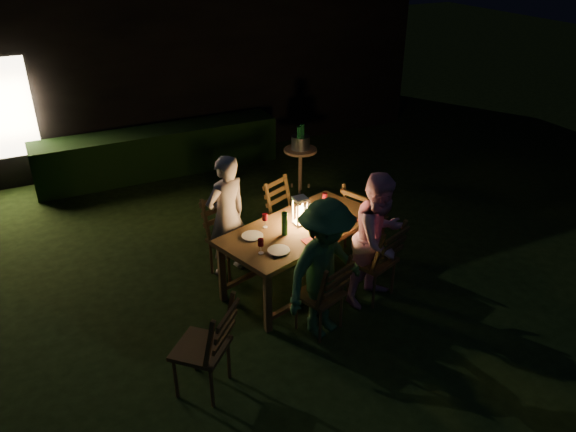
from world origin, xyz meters
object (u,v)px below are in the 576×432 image
person_opp_left (325,270)px  bottle_bucket_b (302,138)px  chair_near_right (373,273)px  side_table (300,154)px  bottle_bucket_a (299,141)px  chair_spare (204,362)px  person_house_side (227,216)px  ice_bucket (301,143)px  chair_far_right (288,226)px  bottle_table (285,224)px  lantern (300,212)px  person_opp_right (379,239)px  dining_table (300,233)px  chair_near_left (320,307)px  chair_end (364,229)px  chair_far_left (231,251)px

person_opp_left → bottle_bucket_b: bearing=48.5°
person_opp_left → chair_near_right: bearing=3.1°
side_table → bottle_bucket_a: size_ratio=2.26×
chair_spare → person_house_side: person_house_side is taller
ice_bucket → bottle_bucket_a: size_ratio=0.94×
chair_near_right → chair_spare: 2.35m
person_house_side → person_opp_left: (0.49, -1.56, -0.00)m
chair_near_right → person_house_side: size_ratio=0.67×
chair_far_right → bottle_table: (-0.53, -0.97, 0.65)m
bottle_bucket_a → bottle_bucket_b: same height
lantern → person_opp_right: bearing=-47.8°
bottle_table → ice_bucket: (1.52, 2.52, -0.11)m
dining_table → ice_bucket: (1.28, 2.44, 0.11)m
dining_table → chair_near_left: size_ratio=2.17×
chair_far_right → bottle_bucket_b: size_ratio=3.06×
person_opp_right → side_table: 3.15m
chair_near_left → chair_far_right: (0.49, 1.77, -0.00)m
side_table → bottle_bucket_b: bottle_bucket_b is taller
chair_end → person_opp_left: (-1.35, -1.29, 0.49)m
chair_far_right → bottle_bucket_b: 1.98m
bottle_bucket_a → bottle_bucket_b: size_ratio=1.00×
chair_near_left → chair_near_right: (0.86, 0.27, 0.02)m
chair_far_right → lantern: size_ratio=2.80×
lantern → bottle_bucket_a: bearing=62.9°
lantern → bottle_bucket_b: 2.75m
bottle_table → ice_bucket: bottle_table is taller
side_table → bottle_bucket_b: 0.25m
chair_far_left → bottle_table: (0.42, -0.68, 0.62)m
chair_near_left → chair_end: size_ratio=0.97×
chair_far_left → chair_far_right: bearing=-179.1°
dining_table → bottle_table: 0.33m
chair_far_left → lantern: lantern is taller
chair_near_left → chair_near_right: bearing=-3.3°
bottle_bucket_b → bottle_bucket_a: bearing=-141.3°
person_house_side → bottle_bucket_b: person_house_side is taller
dining_table → lantern: lantern is taller
bottle_bucket_b → person_house_side: bearing=-137.5°
person_house_side → person_opp_left: bearing=90.0°
chair_far_left → chair_spare: size_ratio=1.00×
chair_near_right → bottle_bucket_a: (0.57, 3.00, 0.56)m
dining_table → chair_end: bearing=-0.0°
chair_near_left → bottle_bucket_b: size_ratio=3.07×
dining_table → chair_far_left: bearing=120.2°
dining_table → person_opp_right: bearing=-61.2°
chair_far_left → bottle_table: size_ratio=3.82×
chair_far_left → person_opp_left: size_ratio=0.67×
dining_table → chair_spare: bearing=-161.8°
ice_bucket → bottle_bucket_a: (-0.05, -0.04, 0.05)m
chair_far_left → lantern: size_ratio=3.05×
chair_far_left → chair_end: (1.83, -0.23, -0.02)m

